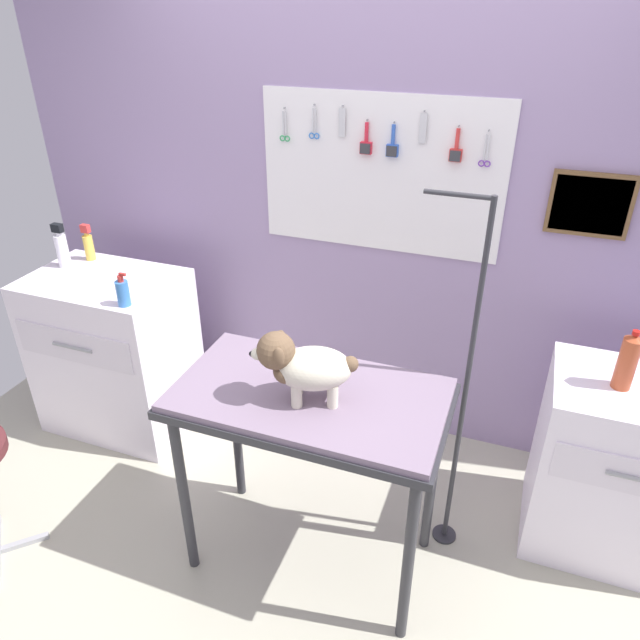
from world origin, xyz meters
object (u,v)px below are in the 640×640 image
at_px(cabinet_right, 617,468).
at_px(soda_bottle, 627,362).
at_px(counter_left, 115,352).
at_px(grooming_arm, 461,405).
at_px(conditioner_bottle, 123,293).
at_px(dog, 303,365).
at_px(grooming_table, 310,412).

height_order(cabinet_right, soda_bottle, soda_bottle).
xyz_separation_m(counter_left, cabinet_right, (2.62, 0.02, -0.03)).
height_order(grooming_arm, conditioner_bottle, grooming_arm).
distance_m(dog, counter_left, 1.62).
bearing_deg(soda_bottle, counter_left, -179.98).
height_order(counter_left, soda_bottle, soda_bottle).
bearing_deg(soda_bottle, cabinet_right, 13.38).
bearing_deg(cabinet_right, dog, -153.73).
bearing_deg(cabinet_right, soda_bottle, -166.62).
distance_m(grooming_arm, counter_left, 1.97).
distance_m(grooming_table, cabinet_right, 1.40).
height_order(grooming_table, soda_bottle, soda_bottle).
bearing_deg(cabinet_right, grooming_table, -155.53).
distance_m(grooming_arm, cabinet_right, 0.80).
bearing_deg(counter_left, conditioner_bottle, -33.76).
xyz_separation_m(grooming_table, counter_left, (-1.39, 0.54, -0.35)).
height_order(dog, conditioner_bottle, dog).
xyz_separation_m(grooming_table, soda_bottle, (1.13, 0.54, 0.16)).
xyz_separation_m(counter_left, soda_bottle, (2.53, 0.00, 0.52)).
relative_size(grooming_table, soda_bottle, 4.08).
relative_size(counter_left, soda_bottle, 3.55).
distance_m(grooming_arm, dog, 0.72).
height_order(grooming_table, counter_left, counter_left).
bearing_deg(grooming_arm, soda_bottle, 20.70).
height_order(counter_left, cabinet_right, counter_left).
distance_m(grooming_table, dog, 0.26).
xyz_separation_m(dog, counter_left, (-1.39, 0.59, -0.60)).
bearing_deg(counter_left, grooming_arm, -6.54).
distance_m(grooming_table, conditioner_bottle, 1.15).
bearing_deg(dog, conditioner_bottle, 160.66).
bearing_deg(soda_bottle, grooming_table, -154.71).
bearing_deg(grooming_arm, conditioner_bottle, 179.47).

